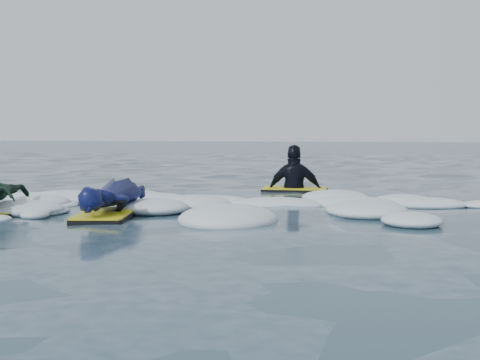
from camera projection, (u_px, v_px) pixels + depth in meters
The scene contains 4 objects.
ground at pixel (118, 217), 7.51m from camera, with size 120.00×120.00×0.00m, color #1C3344.
foam_band at pixel (144, 207), 8.53m from camera, with size 12.00×3.10×0.30m, color white, non-canonical shape.
prone_woman_unit at pixel (111, 199), 7.50m from camera, with size 0.80×1.75×0.45m.
waiting_rider_unit at pixel (295, 193), 10.58m from camera, with size 1.15×0.67×1.69m.
Camera 1 is at (2.70, -7.11, 1.06)m, focal length 45.00 mm.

